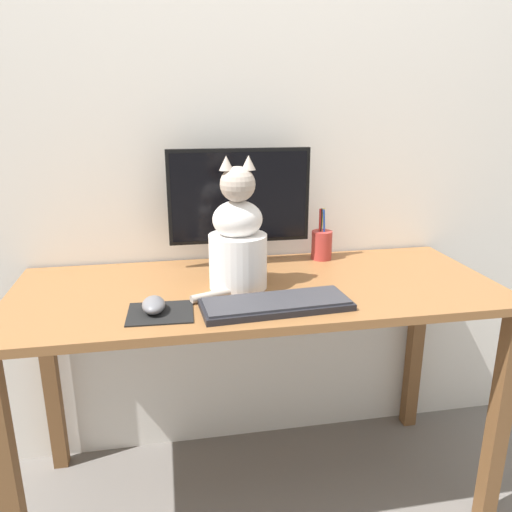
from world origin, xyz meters
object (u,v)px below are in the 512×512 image
(computer_mouse_left, at_px, (154,305))
(pen_cup, at_px, (322,244))
(keyboard, at_px, (276,304))
(cat, at_px, (237,240))
(monitor, at_px, (240,204))

(computer_mouse_left, height_order, pen_cup, pen_cup)
(keyboard, bearing_deg, pen_cup, 53.67)
(computer_mouse_left, relative_size, cat, 0.25)
(computer_mouse_left, height_order, cat, cat)
(computer_mouse_left, relative_size, pen_cup, 0.55)
(monitor, height_order, computer_mouse_left, monitor)
(keyboard, distance_m, cat, 0.24)
(monitor, height_order, keyboard, monitor)
(monitor, height_order, cat, monitor)
(computer_mouse_left, bearing_deg, monitor, 51.36)
(cat, bearing_deg, computer_mouse_left, -148.82)
(cat, bearing_deg, pen_cup, 33.58)
(cat, bearing_deg, keyboard, -67.42)
(monitor, height_order, pen_cup, monitor)
(monitor, xyz_separation_m, computer_mouse_left, (-0.29, -0.36, -0.19))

